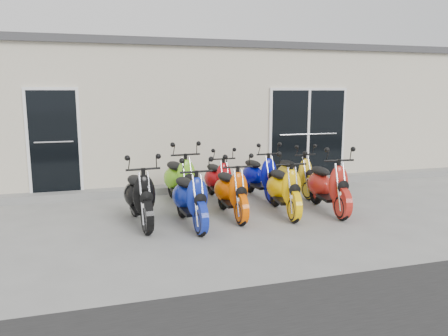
{
  "coord_description": "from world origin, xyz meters",
  "views": [
    {
      "loc": [
        -2.4,
        -7.43,
        2.23
      ],
      "look_at": [
        0.0,
        0.6,
        0.75
      ],
      "focal_mm": 35.0,
      "sensor_mm": 36.0,
      "label": 1
    }
  ],
  "objects": [
    {
      "name": "front_step",
      "position": [
        0.0,
        2.02,
        0.07
      ],
      "size": [
        14.0,
        0.4,
        0.15
      ],
      "primitive_type": "cube",
      "color": "gray",
      "rests_on": "ground"
    },
    {
      "name": "building",
      "position": [
        0.0,
        5.2,
        1.6
      ],
      "size": [
        14.0,
        6.0,
        3.2
      ],
      "primitive_type": "cube",
      "color": "beige",
      "rests_on": "ground"
    },
    {
      "name": "roof_cap",
      "position": [
        0.0,
        5.2,
        3.28
      ],
      "size": [
        14.2,
        6.2,
        0.16
      ],
      "primitive_type": "cube",
      "color": "#3F3F42",
      "rests_on": "building"
    },
    {
      "name": "scooter_back_blue",
      "position": [
        0.9,
        0.97,
        0.61
      ],
      "size": [
        0.74,
        1.7,
        1.22
      ],
      "primitive_type": null,
      "rotation": [
        0.0,
        0.0,
        0.08
      ],
      "color": "#050A97",
      "rests_on": "ground"
    },
    {
      "name": "scooter_back_red",
      "position": [
        0.0,
        1.03,
        0.57
      ],
      "size": [
        0.6,
        1.56,
        1.14
      ],
      "primitive_type": null,
      "rotation": [
        0.0,
        0.0,
        0.03
      ],
      "color": "#B50C12",
      "rests_on": "ground"
    },
    {
      "name": "ground",
      "position": [
        0.0,
        0.0,
        0.0
      ],
      "size": [
        80.0,
        80.0,
        0.0
      ],
      "primitive_type": "plane",
      "color": "gray",
      "rests_on": "ground"
    },
    {
      "name": "door_right",
      "position": [
        2.6,
        2.17,
        1.26
      ],
      "size": [
        2.02,
        0.08,
        2.22
      ],
      "primitive_type": "cube",
      "color": "black",
      "rests_on": "front_step"
    },
    {
      "name": "scooter_back_green",
      "position": [
        -0.82,
        0.91,
        0.65
      ],
      "size": [
        0.81,
        1.83,
        1.31
      ],
      "primitive_type": null,
      "rotation": [
        0.0,
        0.0,
        0.09
      ],
      "color": "#73C520",
      "rests_on": "ground"
    },
    {
      "name": "scooter_front_orange_a",
      "position": [
        -0.11,
        -0.2,
        0.6
      ],
      "size": [
        0.59,
        1.63,
        1.2
      ],
      "primitive_type": null,
      "rotation": [
        0.0,
        0.0,
        0.0
      ],
      "color": "#F05500",
      "rests_on": "ground"
    },
    {
      "name": "scooter_back_yellow",
      "position": [
        1.74,
        1.02,
        0.57
      ],
      "size": [
        0.73,
        1.61,
        1.15
      ],
      "primitive_type": null,
      "rotation": [
        0.0,
        0.0,
        0.11
      ],
      "color": "gold",
      "rests_on": "ground"
    },
    {
      "name": "scooter_front_black",
      "position": [
        -1.72,
        -0.21,
        0.63
      ],
      "size": [
        0.76,
        1.75,
        1.26
      ],
      "primitive_type": null,
      "rotation": [
        0.0,
        0.0,
        0.08
      ],
      "color": "black",
      "rests_on": "ground"
    },
    {
      "name": "door_left",
      "position": [
        -3.2,
        2.17,
        1.26
      ],
      "size": [
        1.07,
        0.08,
        2.22
      ],
      "primitive_type": "cube",
      "color": "black",
      "rests_on": "front_step"
    },
    {
      "name": "scooter_front_orange_b",
      "position": [
        0.87,
        -0.3,
        0.61
      ],
      "size": [
        0.77,
        1.71,
        1.22
      ],
      "primitive_type": null,
      "rotation": [
        0.0,
        0.0,
        -0.1
      ],
      "color": "#FFC104",
      "rests_on": "ground"
    },
    {
      "name": "scooter_front_blue",
      "position": [
        -0.92,
        -0.53,
        0.61
      ],
      "size": [
        0.72,
        1.7,
        1.23
      ],
      "primitive_type": null,
      "rotation": [
        0.0,
        0.0,
        0.07
      ],
      "color": "#102398",
      "rests_on": "ground"
    },
    {
      "name": "scooter_front_red",
      "position": [
        1.73,
        -0.39,
        0.64
      ],
      "size": [
        0.78,
        1.78,
        1.28
      ],
      "primitive_type": null,
      "rotation": [
        0.0,
        0.0,
        -0.09
      ],
      "color": "#B32118",
      "rests_on": "ground"
    }
  ]
}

